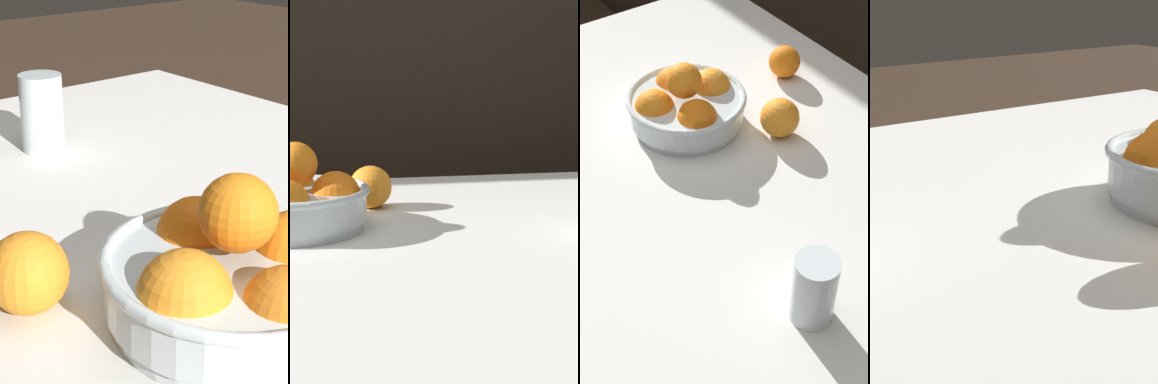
{
  "view_description": "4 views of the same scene",
  "coord_description": "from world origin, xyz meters",
  "views": [
    {
      "loc": [
        -0.5,
        0.46,
        1.11
      ],
      "look_at": [
        0.06,
        0.01,
        0.79
      ],
      "focal_mm": 60.0,
      "sensor_mm": 36.0,
      "label": 1
    },
    {
      "loc": [
        -0.13,
        -0.96,
        1.03
      ],
      "look_at": [
        0.06,
        0.03,
        0.82
      ],
      "focal_mm": 60.0,
      "sensor_mm": 36.0,
      "label": 2
    },
    {
      "loc": [
        0.76,
        -0.47,
        1.57
      ],
      "look_at": [
        0.09,
        0.0,
        0.8
      ],
      "focal_mm": 60.0,
      "sensor_mm": 36.0,
      "label": 3
    },
    {
      "loc": [
        0.47,
        0.59,
        1.04
      ],
      "look_at": [
        0.1,
        0.04,
        0.81
      ],
      "focal_mm": 60.0,
      "sensor_mm": 36.0,
      "label": 4
    }
  ],
  "objects": [
    {
      "name": "juice_glass",
      "position": [
        0.36,
        -0.02,
        0.81
      ],
      "size": [
        0.07,
        0.07,
        0.12
      ],
      "color": "#F4A314",
      "rests_on": "dining_table"
    },
    {
      "name": "fruit_bowl",
      "position": [
        -0.16,
        0.09,
        0.8
      ],
      "size": [
        0.25,
        0.25,
        0.15
      ],
      "color": "silver",
      "rests_on": "dining_table"
    },
    {
      "name": "dining_table",
      "position": [
        0.0,
        0.0,
        0.68
      ],
      "size": [
        1.34,
        1.04,
        0.75
      ],
      "color": "white",
      "rests_on": "ground_plane"
    },
    {
      "name": "orange_loose_front",
      "position": [
        -0.02,
        0.22,
        0.79
      ],
      "size": [
        0.08,
        0.08,
        0.08
      ],
      "primitive_type": "sphere",
      "color": "orange",
      "rests_on": "dining_table"
    },
    {
      "name": "orange_loose_near_bowl",
      "position": [
        -0.19,
        0.37,
        0.79
      ],
      "size": [
        0.07,
        0.07,
        0.07
      ],
      "primitive_type": "sphere",
      "color": "orange",
      "rests_on": "dining_table"
    }
  ]
}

